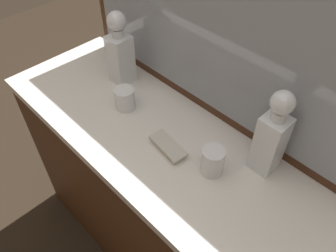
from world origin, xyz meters
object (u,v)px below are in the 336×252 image
Objects in this scene: crystal_decanter_far_left at (271,140)px; silver_brush_left at (168,147)px; crystal_decanter_rear at (120,55)px; crystal_tumbler_far_left at (125,99)px; crystal_tumbler_front at (212,162)px.

silver_brush_left is at bearing -147.14° from crystal_decanter_far_left.
silver_brush_left is at bearing -18.22° from crystal_decanter_rear.
crystal_decanter_far_left is 0.33m from silver_brush_left.
crystal_decanter_far_left is 1.02× the size of crystal_decanter_rear.
crystal_decanter_rear is 3.63× the size of crystal_tumbler_far_left.
crystal_decanter_rear is 0.19m from crystal_tumbler_far_left.
crystal_tumbler_far_left is (-0.42, -0.00, -0.01)m from crystal_tumbler_front.
crystal_decanter_rear is at bearing 161.78° from silver_brush_left.
crystal_decanter_rear is at bearing 170.40° from crystal_tumbler_front.
crystal_tumbler_front reaches higher than silver_brush_left.
crystal_decanter_rear is 3.19× the size of crystal_tumbler_front.
crystal_tumbler_far_left is (0.14, -0.10, -0.08)m from crystal_decanter_rear.
crystal_decanter_rear reaches higher than crystal_tumbler_far_left.
crystal_tumbler_front reaches higher than crystal_tumbler_far_left.
crystal_tumbler_far_left is (-0.52, -0.13, -0.08)m from crystal_decanter_far_left.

